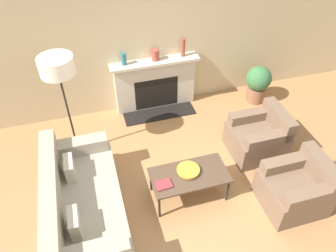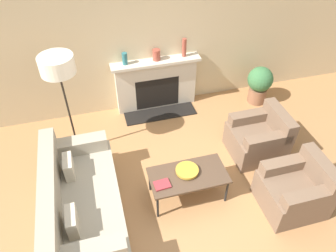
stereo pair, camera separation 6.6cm
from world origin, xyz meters
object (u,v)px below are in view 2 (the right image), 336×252
couch (80,203)px  armchair_far (259,138)px  floor_lamp (59,71)px  armchair_near (296,190)px  mantel_vase_left (125,59)px  coffee_table (188,176)px  fireplace (156,85)px  mantel_vase_center_right (184,48)px  book (162,185)px  bowl (187,170)px  mantel_vase_center_left (156,55)px  potted_plant (259,83)px

couch → armchair_far: couch is taller
armchair_far → floor_lamp: 3.22m
armchair_near → mantel_vase_left: bearing=-146.4°
coffee_table → mantel_vase_left: bearing=101.5°
couch → armchair_far: 2.91m
fireplace → mantel_vase_left: 0.82m
fireplace → armchair_near: bearing=-64.7°
armchair_far → coffee_table: armchair_far is taller
floor_lamp → fireplace: bearing=27.9°
floor_lamp → mantel_vase_left: size_ratio=8.28×
armchair_far → mantel_vase_center_right: (-0.77, 1.68, 0.86)m
coffee_table → mantel_vase_center_right: mantel_vase_center_right is taller
fireplace → mantel_vase_left: bearing=178.3°
armchair_near → book: 1.84m
bowl → armchair_near: bearing=-23.1°
fireplace → bowl: 2.15m
book → mantel_vase_center_left: 2.44m
fireplace → mantel_vase_center_left: size_ratio=8.23×
fireplace → bowl: size_ratio=5.00×
fireplace → armchair_far: (1.29, -1.66, -0.18)m
couch → bowl: 1.49m
coffee_table → mantel_vase_center_right: size_ratio=3.22×
couch → book: bearing=-95.0°
fireplace → couch: (-1.57, -2.19, -0.16)m
armchair_near → armchair_far: (0.00, 1.08, 0.00)m
fireplace → armchair_near: 3.03m
armchair_near → bowl: (-1.38, 0.59, 0.17)m
fireplace → coffee_table: (-0.09, -2.20, -0.07)m
armchair_far → mantel_vase_center_left: bearing=-142.8°
coffee_table → floor_lamp: (-1.48, 1.38, 1.11)m
couch → coffee_table: size_ratio=1.80×
armchair_near → book: bearing=-104.4°
fireplace → coffee_table: fireplace is taller
mantel_vase_center_right → couch: bearing=-133.6°
book → armchair_far: bearing=15.5°
potted_plant → fireplace: bearing=169.0°
potted_plant → armchair_near: bearing=-105.3°
armchair_near → armchair_far: bearing=180.0°
couch → coffee_table: couch is taller
couch → floor_lamp: floor_lamp is taller
armchair_far → coffee_table: 1.49m
couch → floor_lamp: (0.01, 1.36, 1.20)m
fireplace → floor_lamp: 2.05m
armchair_far → mantel_vase_left: 2.61m
coffee_table → mantel_vase_left: mantel_vase_left is taller
floor_lamp → mantel_vase_center_right: bearing=21.9°
armchair_near → mantel_vase_center_left: size_ratio=4.22×
fireplace → couch: size_ratio=0.83×
fireplace → couch: 2.70m
armchair_far → floor_lamp: (-2.86, 0.83, 1.21)m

